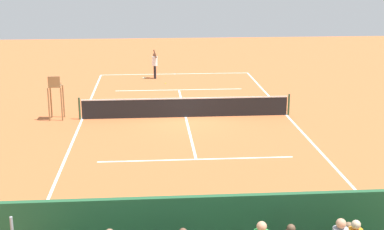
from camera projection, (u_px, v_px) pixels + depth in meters
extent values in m
plane|color=#BC6033|center=(186.00, 117.00, 26.69)|extent=(60.00, 60.00, 0.00)
cube|color=white|center=(175.00, 74.00, 37.27)|extent=(10.00, 0.10, 0.01)
cube|color=white|center=(210.00, 217.00, 16.12)|extent=(10.00, 0.10, 0.01)
cube|color=white|center=(286.00, 115.00, 27.06)|extent=(0.10, 22.00, 0.01)
cube|color=white|center=(82.00, 119.00, 26.32)|extent=(0.10, 22.00, 0.01)
cube|color=white|center=(179.00, 90.00, 32.51)|extent=(7.50, 0.10, 0.01)
cube|color=white|center=(196.00, 159.00, 20.87)|extent=(7.50, 0.10, 0.01)
cube|color=white|center=(186.00, 117.00, 26.69)|extent=(0.10, 12.10, 0.01)
cube|color=white|center=(175.00, 74.00, 37.27)|extent=(0.10, 0.30, 0.01)
cube|color=black|center=(186.00, 108.00, 26.57)|extent=(10.00, 0.02, 0.91)
cube|color=white|center=(186.00, 98.00, 26.44)|extent=(10.00, 0.04, 0.06)
cylinder|color=#2D5133|center=(289.00, 104.00, 26.93)|extent=(0.10, 0.10, 1.07)
cylinder|color=#2D5133|center=(79.00, 109.00, 26.17)|extent=(0.10, 0.10, 1.07)
sphere|color=tan|center=(341.00, 224.00, 10.49)|extent=(0.20, 0.20, 0.20)
sphere|color=beige|center=(356.00, 225.00, 11.42)|extent=(0.20, 0.20, 0.20)
sphere|color=#8C6647|center=(349.00, 226.00, 12.32)|extent=(0.20, 0.20, 0.20)
sphere|color=tan|center=(262.00, 226.00, 10.37)|extent=(0.20, 0.20, 0.20)
sphere|color=brown|center=(291.00, 228.00, 12.22)|extent=(0.20, 0.20, 0.20)
cylinder|color=olive|center=(64.00, 101.00, 26.46)|extent=(0.07, 0.07, 1.60)
cylinder|color=olive|center=(51.00, 102.00, 26.42)|extent=(0.07, 0.07, 1.60)
cylinder|color=olive|center=(62.00, 104.00, 25.88)|extent=(0.07, 0.07, 1.60)
cylinder|color=olive|center=(49.00, 105.00, 25.84)|extent=(0.07, 0.07, 1.60)
cube|color=olive|center=(55.00, 86.00, 25.93)|extent=(0.56, 0.56, 0.06)
cube|color=olive|center=(54.00, 81.00, 25.63)|extent=(0.56, 0.06, 0.48)
cube|color=olive|center=(60.00, 83.00, 25.91)|extent=(0.04, 0.48, 0.04)
cube|color=olive|center=(49.00, 83.00, 25.87)|extent=(0.04, 0.48, 0.04)
cube|color=#234C2D|center=(326.00, 228.00, 13.83)|extent=(1.80, 0.04, 0.36)
cylinder|color=black|center=(155.00, 72.00, 35.79)|extent=(0.14, 0.14, 0.85)
cylinder|color=black|center=(155.00, 72.00, 35.59)|extent=(0.14, 0.14, 0.85)
cylinder|color=white|center=(155.00, 61.00, 35.50)|extent=(0.40, 0.40, 0.60)
sphere|color=brown|center=(155.00, 55.00, 35.39)|extent=(0.22, 0.22, 0.22)
cylinder|color=brown|center=(155.00, 54.00, 35.16)|extent=(0.26, 0.12, 0.55)
cylinder|color=brown|center=(154.00, 60.00, 35.70)|extent=(0.10, 0.10, 0.50)
cylinder|color=black|center=(145.00, 77.00, 36.11)|extent=(0.05, 0.28, 0.03)
torus|color=#D8CC4C|center=(144.00, 78.00, 35.85)|extent=(0.33, 0.33, 0.02)
cylinder|color=white|center=(144.00, 78.00, 35.85)|extent=(0.25, 0.25, 0.00)
sphere|color=#CCDB33|center=(165.00, 83.00, 34.11)|extent=(0.07, 0.07, 0.07)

